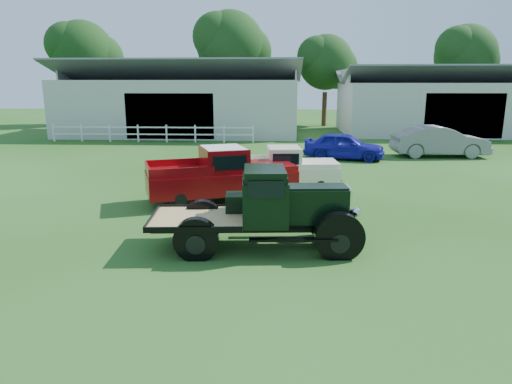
# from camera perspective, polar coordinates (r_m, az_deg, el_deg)

# --- Properties ---
(ground) EXTENTS (120.00, 120.00, 0.00)m
(ground) POSITION_cam_1_polar(r_m,az_deg,el_deg) (11.93, -1.27, -6.25)
(ground) COLOR #19490F
(shed_left) EXTENTS (18.80, 10.20, 5.60)m
(shed_left) POSITION_cam_1_polar(r_m,az_deg,el_deg) (38.03, -9.06, 11.51)
(shed_left) COLOR #B0B0B0
(shed_left) RESTS_ON ground
(shed_right) EXTENTS (16.80, 9.20, 5.20)m
(shed_right) POSITION_cam_1_polar(r_m,az_deg,el_deg) (40.41, 22.42, 10.50)
(shed_right) COLOR #B0B0B0
(shed_right) RESTS_ON ground
(fence_rail) EXTENTS (14.20, 0.16, 1.20)m
(fence_rail) POSITION_cam_1_polar(r_m,az_deg,el_deg) (32.61, -12.83, 7.15)
(fence_rail) COLOR white
(fence_rail) RESTS_ON ground
(tree_a) EXTENTS (6.30, 6.30, 10.50)m
(tree_a) POSITION_cam_1_polar(r_m,az_deg,el_deg) (48.06, -20.71, 14.15)
(tree_a) COLOR #0C350B
(tree_a) RESTS_ON ground
(tree_b) EXTENTS (6.90, 6.90, 11.50)m
(tree_b) POSITION_cam_1_polar(r_m,az_deg,el_deg) (45.48, -3.20, 15.68)
(tree_b) COLOR #0C350B
(tree_b) RESTS_ON ground
(tree_c) EXTENTS (5.40, 5.40, 9.00)m
(tree_c) POSITION_cam_1_polar(r_m,az_deg,el_deg) (44.39, 8.66, 13.99)
(tree_c) COLOR #0C350B
(tree_c) RESTS_ON ground
(tree_d) EXTENTS (6.00, 6.00, 10.00)m
(tree_d) POSITION_cam_1_polar(r_m,az_deg,el_deg) (48.34, 24.54, 13.50)
(tree_d) COLOR #0C350B
(tree_d) RESTS_ON ground
(vintage_flatbed) EXTENTS (5.23, 2.39, 2.02)m
(vintage_flatbed) POSITION_cam_1_polar(r_m,az_deg,el_deg) (11.26, 0.57, -2.07)
(vintage_flatbed) COLOR black
(vintage_flatbed) RESTS_ON ground
(red_pickup) EXTENTS (5.61, 3.70, 1.91)m
(red_pickup) POSITION_cam_1_polar(r_m,az_deg,el_deg) (15.79, -4.40, 2.24)
(red_pickup) COLOR maroon
(red_pickup) RESTS_ON ground
(white_pickup) EXTENTS (4.58, 2.15, 1.63)m
(white_pickup) POSITION_cam_1_polar(r_m,az_deg,el_deg) (17.48, 3.18, 2.90)
(white_pickup) COLOR #EAE5C5
(white_pickup) RESTS_ON ground
(misc_car_blue) EXTENTS (4.52, 2.61, 1.45)m
(misc_car_blue) POSITION_cam_1_polar(r_m,az_deg,el_deg) (25.03, 10.93, 5.69)
(misc_car_blue) COLOR #1A189F
(misc_car_blue) RESTS_ON ground
(misc_car_grey) EXTENTS (5.21, 1.96, 1.70)m
(misc_car_grey) POSITION_cam_1_polar(r_m,az_deg,el_deg) (27.43, 21.98, 5.89)
(misc_car_grey) COLOR gray
(misc_car_grey) RESTS_ON ground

